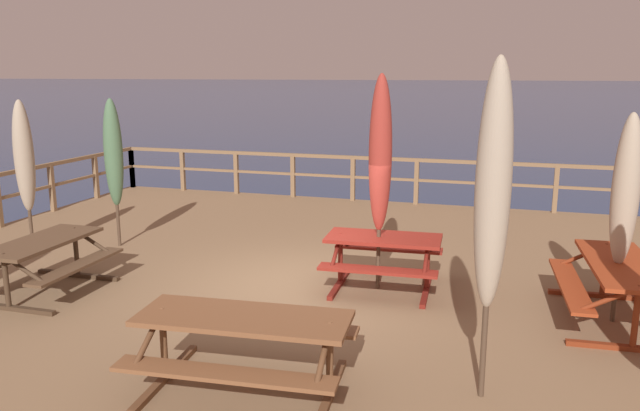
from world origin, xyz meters
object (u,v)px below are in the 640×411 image
Objects in this scene: picnic_table_mid_centre at (43,255)px; patio_umbrella_short_front at (493,188)px; patio_umbrella_tall_back_left at (380,155)px; picnic_table_front_left at (244,335)px; picnic_table_front_right at (383,251)px; patio_umbrella_short_back at (626,192)px; patio_umbrella_tall_back_right at (24,157)px; picnic_table_back_left at (620,278)px; patio_umbrella_tall_front at (113,154)px.

picnic_table_mid_centre is 6.31m from patio_umbrella_short_front.
picnic_table_front_left is at bearing -101.33° from patio_umbrella_tall_back_left.
picnic_table_front_left is 1.28× the size of picnic_table_front_right.
patio_umbrella_short_back is 0.85× the size of patio_umbrella_tall_back_left.
patio_umbrella_tall_back_right is (-7.62, 2.74, -0.37)m from patio_umbrella_short_front.
picnic_table_mid_centre and picnic_table_back_left have the same top height.
patio_umbrella_tall_front reaches higher than patio_umbrella_tall_back_right.
patio_umbrella_tall_back_right is at bearing 160.22° from patio_umbrella_short_front.
picnic_table_back_left is 3.05m from picnic_table_front_right.
patio_umbrella_short_front is 1.23× the size of patio_umbrella_short_back.
patio_umbrella_tall_back_left is (-3.09, 0.34, 1.37)m from picnic_table_back_left.
patio_umbrella_tall_back_right is at bearing 179.71° from patio_umbrella_tall_back_left.
picnic_table_mid_centre is 7.63m from picnic_table_back_left.
picnic_table_mid_centre is 0.55× the size of patio_umbrella_short_front.
patio_umbrella_short_back is (7.94, -1.19, -0.01)m from patio_umbrella_tall_front.
patio_umbrella_tall_back_right reaches higher than picnic_table_front_left.
patio_umbrella_short_back is at bearing 9.09° from picnic_table_mid_centre.
picnic_table_mid_centre is 0.58× the size of patio_umbrella_tall_back_left.
patio_umbrella_short_front is (6.46, -3.56, 0.37)m from patio_umbrella_tall_front.
patio_umbrella_short_back is (1.48, 2.37, -0.38)m from patio_umbrella_short_front.
picnic_table_mid_centre is 2.67m from patio_umbrella_tall_front.
patio_umbrella_short_front is (-1.52, -2.36, 1.47)m from picnic_table_back_left.
patio_umbrella_short_back is at bearing -8.52° from patio_umbrella_tall_front.
patio_umbrella_tall_front is at bearing 170.59° from picnic_table_front_right.
picnic_table_front_right is (4.51, 1.57, -0.01)m from picnic_table_mid_centre.
patio_umbrella_short_front is 1.05× the size of patio_umbrella_tall_back_left.
picnic_table_front_right is 3.46m from patio_umbrella_short_front.
patio_umbrella_short_front is at bearing -28.85° from patio_umbrella_tall_front.
picnic_table_front_left is 2.72m from patio_umbrella_short_front.
picnic_table_back_left is 1.29× the size of picnic_table_front_right.
patio_umbrella_tall_front is at bearing 151.15° from patio_umbrella_short_front.
patio_umbrella_tall_back_right is at bearing 177.65° from picnic_table_back_left.
patio_umbrella_tall_back_right is (-9.13, 0.37, 1.10)m from picnic_table_back_left.
picnic_table_back_left is at bearing -4.26° from patio_umbrella_short_back.
patio_umbrella_tall_front is 1.42m from patio_umbrella_tall_back_right.
patio_umbrella_short_back is 0.99× the size of patio_umbrella_tall_back_right.
patio_umbrella_tall_back_left reaches higher than picnic_table_front_left.
patio_umbrella_tall_back_right is at bearing -144.79° from patio_umbrella_tall_front.
picnic_table_mid_centre and picnic_table_front_right have the same top height.
patio_umbrella_tall_back_left is at bearing 19.12° from picnic_table_mid_centre.
patio_umbrella_short_front is 3.13m from patio_umbrella_tall_back_left.
patio_umbrella_tall_back_right reaches higher than picnic_table_back_left.
patio_umbrella_short_back is at bearing 175.74° from picnic_table_back_left.
picnic_table_front_left is at bearing -166.46° from patio_umbrella_short_front.
picnic_table_mid_centre is at bearing 155.87° from picnic_table_front_left.
picnic_table_back_left is (3.74, 2.90, 0.00)m from picnic_table_front_left.
picnic_table_front_right is at bearing -0.03° from patio_umbrella_tall_back_right.
picnic_table_front_right is 1.38m from patio_umbrella_tall_back_left.
picnic_table_front_right is at bearing 19.17° from picnic_table_mid_centre.
picnic_table_back_left is 9.21m from patio_umbrella_tall_back_right.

